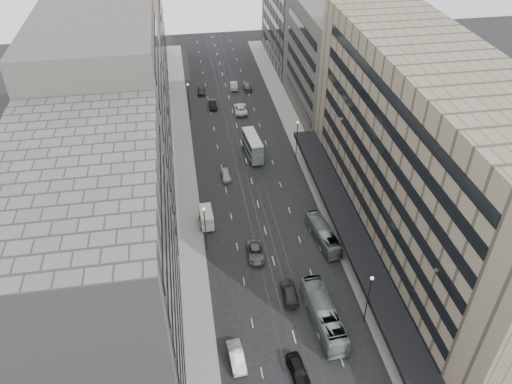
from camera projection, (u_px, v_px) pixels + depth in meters
ground at (284, 301)px, 68.95m from camera, size 220.00×220.00×0.00m
sidewalk_right at (304, 151)px, 100.09m from camera, size 4.00×125.00×0.15m
sidewalk_left at (184, 161)px, 96.96m from camera, size 4.00×125.00×0.15m
department_store at (427, 165)px, 69.11m from camera, size 19.20×60.00×30.00m
building_right_mid at (335, 63)px, 105.64m from camera, size 15.00×28.00×24.00m
building_right_far at (302, 11)px, 128.13m from camera, size 15.00×32.00×28.00m
building_left_a at (100, 289)px, 50.84m from camera, size 15.00×28.00×30.00m
building_left_b at (113, 138)px, 70.96m from camera, size 15.00×26.00×34.00m
building_left_c at (126, 87)px, 94.98m from camera, size 15.00×28.00×25.00m
building_left_d at (131, 23)px, 120.15m from camera, size 15.00×38.00×28.00m
lamp_right_near at (369, 294)px, 63.15m from camera, size 0.44×0.44×8.32m
lamp_right_far at (297, 136)px, 94.74m from camera, size 0.44×0.44×8.32m
lamp_left_near at (205, 224)px, 74.04m from camera, size 0.44×0.44×8.32m
lamp_left_far at (189, 97)px, 108.00m from camera, size 0.44×0.44×8.32m
bus_near at (324, 314)px, 65.00m from camera, size 3.53×12.22×3.36m
bus_far at (323, 234)px, 77.97m from camera, size 3.47×10.17×2.78m
double_decker at (253, 146)px, 97.14m from camera, size 3.16×8.37×4.48m
panel_van at (206, 217)px, 81.05m from camera, size 2.35×4.55×2.83m
sedan_0 at (298, 370)px, 59.45m from camera, size 2.41×4.95×1.63m
sedan_1 at (237, 357)px, 60.88m from camera, size 2.05×4.98×1.61m
sedan_2 at (256, 252)px, 75.63m from camera, size 2.66×5.39×1.47m
sedan_3 at (290, 292)px, 69.22m from camera, size 2.40×5.38×1.53m
sedan_4 at (226, 175)px, 92.22m from camera, size 1.82×4.22×1.42m
sedan_5 at (213, 104)px, 114.86m from camera, size 1.66×4.71×1.55m
sedan_6 at (240, 109)px, 113.01m from camera, size 3.00×6.10×1.67m
sedan_7 at (247, 86)px, 122.70m from camera, size 1.99×4.87×1.41m
sedan_8 at (201, 91)px, 120.74m from camera, size 1.84×4.25×1.43m
sedan_9 at (234, 85)px, 122.97m from camera, size 2.01×4.94×1.59m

